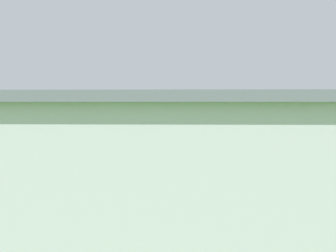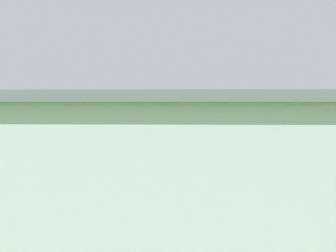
% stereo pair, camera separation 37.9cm
% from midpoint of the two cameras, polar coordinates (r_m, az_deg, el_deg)
% --- Properties ---
extents(ground_plane, '(400.00, 400.00, 0.00)m').
position_cam_midpoint_polar(ground_plane, '(57.11, -5.50, -3.04)').
color(ground_plane, '#3D6628').
extents(hangar, '(39.87, 14.55, 6.16)m').
position_cam_midpoint_polar(hangar, '(21.23, -12.44, -4.52)').
color(hangar, silver).
rests_on(hangar, ground_plane).
extents(biplane, '(9.52, 7.34, 3.44)m').
position_cam_midpoint_polar(biplane, '(54.59, 3.25, 2.29)').
color(biplane, silver).
extents(person_by_parked_cars, '(0.46, 0.46, 1.75)m').
position_cam_midpoint_polar(person_by_parked_cars, '(40.22, 15.76, -4.31)').
color(person_by_parked_cars, '#33723F').
rests_on(person_by_parked_cars, ground_plane).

